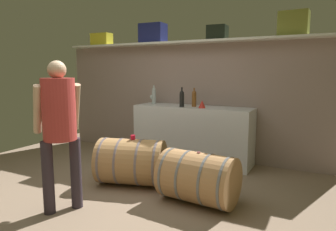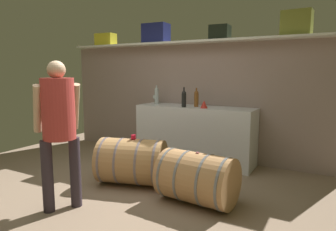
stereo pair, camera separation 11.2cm
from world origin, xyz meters
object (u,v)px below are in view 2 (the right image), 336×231
at_px(wine_glass, 155,97).
at_px(winemaker_pouring, 59,120).
at_px(work_cabinet, 195,134).
at_px(wine_barrel_far, 197,178).
at_px(toolcase_black, 220,33).
at_px(wine_bottle_clear, 157,95).
at_px(wine_bottle_dark, 184,98).
at_px(red_funnel, 204,104).
at_px(toolcase_navy, 156,34).
at_px(wine_bottle_amber, 196,98).
at_px(toolcase_olive, 297,23).
at_px(tasting_cup, 133,137).
at_px(toolcase_yellow, 106,40).
at_px(wine_barrel_near, 132,161).

xyz_separation_m(wine_glass, winemaker_pouring, (0.28, -2.37, -0.05)).
distance_m(work_cabinet, wine_barrel_far, 1.57).
distance_m(toolcase_black, wine_barrel_far, 2.40).
bearing_deg(wine_bottle_clear, toolcase_black, 8.47).
xyz_separation_m(toolcase_black, wine_bottle_clear, (-1.05, -0.16, -1.00)).
bearing_deg(wine_glass, wine_bottle_dark, -21.82).
height_order(wine_bottle_clear, red_funnel, wine_bottle_clear).
relative_size(toolcase_navy, red_funnel, 3.58).
height_order(toolcase_black, winemaker_pouring, toolcase_black).
height_order(wine_bottle_dark, wine_bottle_clear, wine_bottle_clear).
bearing_deg(wine_bottle_amber, toolcase_black, 35.16).
bearing_deg(wine_bottle_dark, work_cabinet, 51.34).
bearing_deg(toolcase_navy, red_funnel, -19.12).
bearing_deg(wine_glass, toolcase_navy, 102.88).
bearing_deg(wine_glass, toolcase_olive, 1.61).
height_order(toolcase_olive, tasting_cup, toolcase_olive).
relative_size(toolcase_yellow, toolcase_olive, 0.97).
height_order(toolcase_black, wine_barrel_far, toolcase_black).
bearing_deg(toolcase_navy, wine_bottle_amber, -15.46).
height_order(wine_bottle_amber, wine_bottle_dark, wine_bottle_dark).
relative_size(toolcase_yellow, wine_bottle_clear, 1.17).
bearing_deg(wine_barrel_far, wine_glass, 138.89).
height_order(wine_bottle_amber, tasting_cup, wine_bottle_amber).
distance_m(wine_bottle_dark, winemaker_pouring, 2.13).
bearing_deg(toolcase_yellow, wine_bottle_amber, -7.77).
bearing_deg(work_cabinet, toolcase_yellow, 174.57).
relative_size(toolcase_olive, wine_bottle_dark, 1.25).
xyz_separation_m(toolcase_navy, wine_barrel_near, (0.51, -1.47, -1.80)).
bearing_deg(toolcase_olive, toolcase_black, -176.02).
distance_m(wine_bottle_clear, winemaker_pouring, 2.28).
bearing_deg(wine_barrel_far, toolcase_olive, 70.02).
height_order(toolcase_yellow, winemaker_pouring, toolcase_yellow).
relative_size(wine_bottle_amber, wine_barrel_far, 0.34).
xyz_separation_m(toolcase_black, red_funnel, (-0.11, -0.32, -1.08)).
distance_m(toolcase_black, tasting_cup, 2.13).
xyz_separation_m(wine_bottle_clear, wine_barrel_near, (0.41, -1.31, -0.75)).
distance_m(wine_bottle_dark, wine_bottle_clear, 0.63).
xyz_separation_m(toolcase_yellow, wine_barrel_near, (1.62, -1.47, -1.75)).
height_order(wine_bottle_amber, winemaker_pouring, winemaker_pouring).
distance_m(toolcase_olive, tasting_cup, 2.69).
height_order(toolcase_yellow, wine_bottle_amber, toolcase_yellow).
distance_m(wine_bottle_dark, wine_glass, 0.75).
relative_size(wine_barrel_far, tasting_cup, 14.74).
distance_m(wine_barrel_far, tasting_cup, 1.02).
bearing_deg(work_cabinet, wine_bottle_amber, -36.77).
distance_m(work_cabinet, wine_barrel_near, 1.33).
relative_size(work_cabinet, wine_barrel_near, 1.96).
distance_m(wine_bottle_clear, red_funnel, 0.95).
relative_size(toolcase_yellow, toolcase_navy, 0.88).
bearing_deg(toolcase_yellow, tasting_cup, -43.45).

